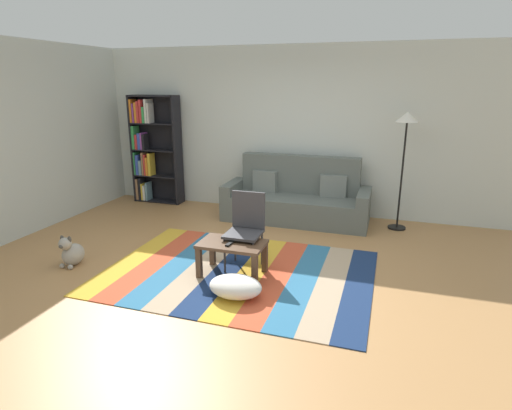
# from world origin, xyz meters

# --- Properties ---
(ground_plane) EXTENTS (14.00, 14.00, 0.00)m
(ground_plane) POSITION_xyz_m (0.00, 0.00, 0.00)
(ground_plane) COLOR #B27F4C
(back_wall) EXTENTS (6.80, 0.10, 2.70)m
(back_wall) POSITION_xyz_m (0.00, 2.55, 1.35)
(back_wall) COLOR silver
(back_wall) RESTS_ON ground_plane
(left_wall) EXTENTS (0.10, 5.50, 2.70)m
(left_wall) POSITION_xyz_m (-3.40, 0.75, 1.35)
(left_wall) COLOR silver
(left_wall) RESTS_ON ground_plane
(rug) EXTENTS (3.02, 2.19, 0.01)m
(rug) POSITION_xyz_m (-0.03, -0.11, 0.00)
(rug) COLOR gold
(rug) RESTS_ON ground_plane
(couch) EXTENTS (2.26, 0.80, 1.00)m
(couch) POSITION_xyz_m (0.17, 2.02, 0.34)
(couch) COLOR #59605B
(couch) RESTS_ON ground_plane
(bookshelf) EXTENTS (0.90, 0.28, 1.91)m
(bookshelf) POSITION_xyz_m (-2.59, 2.30, 0.97)
(bookshelf) COLOR black
(bookshelf) RESTS_ON ground_plane
(coffee_table) EXTENTS (0.73, 0.45, 0.39)m
(coffee_table) POSITION_xyz_m (-0.07, -0.19, 0.32)
(coffee_table) COLOR #513826
(coffee_table) RESTS_ON rug
(pouf) EXTENTS (0.55, 0.41, 0.22)m
(pouf) POSITION_xyz_m (0.14, -0.66, 0.12)
(pouf) COLOR white
(pouf) RESTS_ON rug
(dog) EXTENTS (0.22, 0.35, 0.40)m
(dog) POSITION_xyz_m (-2.00, -0.53, 0.16)
(dog) COLOR #9E998E
(dog) RESTS_ON ground_plane
(standing_lamp) EXTENTS (0.32, 0.32, 1.72)m
(standing_lamp) POSITION_xyz_m (1.71, 2.07, 1.44)
(standing_lamp) COLOR black
(standing_lamp) RESTS_ON ground_plane
(tv_remote) EXTENTS (0.06, 0.15, 0.02)m
(tv_remote) POSITION_xyz_m (-0.07, -0.25, 0.41)
(tv_remote) COLOR black
(tv_remote) RESTS_ON coffee_table
(folding_chair) EXTENTS (0.40, 0.40, 0.90)m
(folding_chair) POSITION_xyz_m (0.00, 0.09, 0.53)
(folding_chair) COLOR #38383D
(folding_chair) RESTS_ON ground_plane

